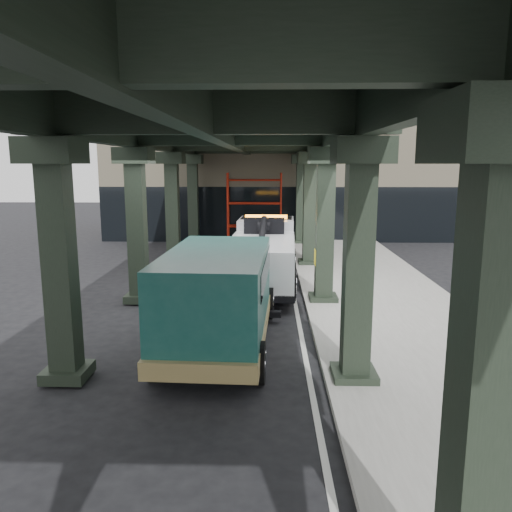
# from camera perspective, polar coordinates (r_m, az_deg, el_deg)

# --- Properties ---
(ground) EXTENTS (90.00, 90.00, 0.00)m
(ground) POSITION_cam_1_polar(r_m,az_deg,el_deg) (14.50, -1.86, -7.59)
(ground) COLOR black
(ground) RESTS_ON ground
(sidewalk) EXTENTS (5.00, 40.00, 0.15)m
(sidewalk) POSITION_cam_1_polar(r_m,az_deg,el_deg) (16.78, 14.14, -5.12)
(sidewalk) COLOR gray
(sidewalk) RESTS_ON ground
(lane_stripe) EXTENTS (0.12, 38.00, 0.01)m
(lane_stripe) POSITION_cam_1_polar(r_m,az_deg,el_deg) (16.41, 4.51, -5.43)
(lane_stripe) COLOR silver
(lane_stripe) RESTS_ON ground
(viaduct) EXTENTS (7.40, 32.00, 6.40)m
(viaduct) POSITION_cam_1_polar(r_m,az_deg,el_deg) (15.84, -3.04, 13.96)
(viaduct) COLOR black
(viaduct) RESTS_ON ground
(building) EXTENTS (22.00, 10.00, 8.00)m
(building) POSITION_cam_1_polar(r_m,az_deg,el_deg) (33.79, 3.52, 9.63)
(building) COLOR #C6B793
(building) RESTS_ON ground
(scaffolding) EXTENTS (3.08, 0.88, 4.00)m
(scaffolding) POSITION_cam_1_polar(r_m,az_deg,el_deg) (28.52, -0.18, 5.68)
(scaffolding) COLOR red
(scaffolding) RESTS_ON ground
(tow_truck) EXTENTS (2.65, 8.03, 2.60)m
(tow_truck) POSITION_cam_1_polar(r_m,az_deg,el_deg) (18.62, 0.90, 0.50)
(tow_truck) COLOR black
(tow_truck) RESTS_ON ground
(towed_van) EXTENTS (2.72, 6.27, 2.50)m
(towed_van) POSITION_cam_1_polar(r_m,az_deg,el_deg) (12.22, -4.22, -4.50)
(towed_van) COLOR #12433D
(towed_van) RESTS_ON ground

